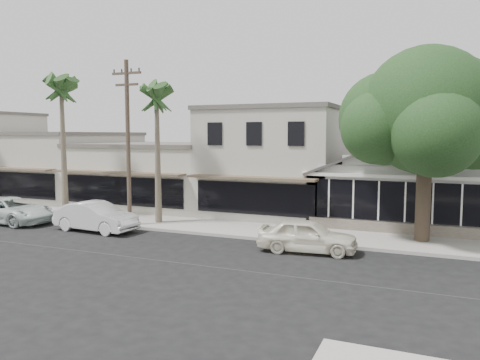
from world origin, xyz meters
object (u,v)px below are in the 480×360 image
at_px(utility_pole, 128,140).
at_px(shade_tree, 425,115).
at_px(car_0, 307,236).
at_px(car_2, 11,210).
at_px(car_1, 96,217).

distance_m(utility_pole, shade_tree, 15.00).
height_order(car_0, car_2, car_2).
distance_m(car_2, shade_tree, 22.76).
xyz_separation_m(utility_pole, car_2, (-7.03, -1.59, -4.06)).
relative_size(car_1, shade_tree, 0.52).
relative_size(car_2, shade_tree, 0.58).
bearing_deg(utility_pole, shade_tree, 8.89).
relative_size(car_0, car_1, 0.91).
bearing_deg(car_1, car_0, -86.21).
distance_m(utility_pole, car_1, 4.42).
bearing_deg(car_0, utility_pole, 76.04).
xyz_separation_m(car_0, car_2, (-17.36, -0.07, 0.01)).
height_order(utility_pole, car_1, utility_pole).
xyz_separation_m(utility_pole, car_1, (-1.03, -1.54, -4.02)).
bearing_deg(car_0, car_1, 84.50).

